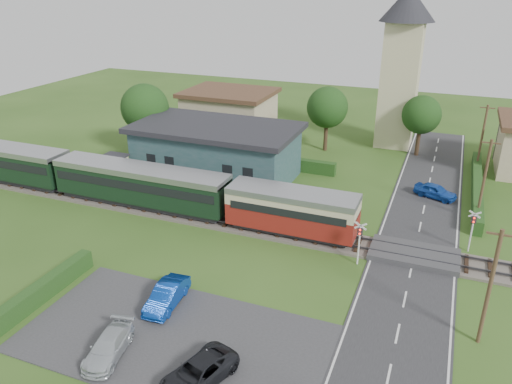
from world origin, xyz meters
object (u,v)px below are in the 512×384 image
at_px(car_park_dark, 198,373).
at_px(crossing_signal_near, 360,237).
at_px(train, 110,179).
at_px(car_park_blue, 167,295).
at_px(equipment_hut, 114,168).
at_px(crossing_signal_far, 473,225).
at_px(station_building, 217,151).
at_px(pedestrian_near, 260,200).
at_px(house_west, 229,112).
at_px(church_tower, 402,57).
at_px(car_on_road, 435,191).
at_px(pedestrian_far, 136,179).
at_px(car_park_silver, 108,346).

bearing_deg(car_park_dark, crossing_signal_near, 87.18).
distance_m(train, car_park_blue, 17.11).
height_order(equipment_hut, car_park_dark, equipment_hut).
relative_size(train, crossing_signal_far, 13.18).
bearing_deg(station_building, crossing_signal_near, -34.81).
bearing_deg(pedestrian_near, crossing_signal_far, 177.14).
distance_m(house_west, crossing_signal_near, 33.22).
height_order(church_tower, crossing_signal_near, church_tower).
bearing_deg(crossing_signal_far, car_on_road, 107.77).
height_order(station_building, crossing_signal_far, station_building).
bearing_deg(car_on_road, station_building, 117.88).
bearing_deg(equipment_hut, car_park_blue, -45.26).
xyz_separation_m(car_on_road, pedestrian_far, (-25.78, -8.95, 0.62)).
xyz_separation_m(station_building, car_park_blue, (6.57, -20.49, -1.94)).
relative_size(car_park_silver, pedestrian_near, 2.34).
distance_m(equipment_hut, church_tower, 33.48).
bearing_deg(crossing_signal_near, station_building, 145.19).
bearing_deg(church_tower, crossing_signal_far, -69.98).
height_order(equipment_hut, house_west, house_west).
distance_m(house_west, car_park_dark, 42.79).
relative_size(crossing_signal_near, pedestrian_near, 1.93).
xyz_separation_m(crossing_signal_near, crossing_signal_far, (7.20, 4.80, 0.00)).
relative_size(station_building, church_tower, 0.91).
bearing_deg(car_park_dark, car_park_silver, -163.02).
bearing_deg(car_park_blue, church_tower, 72.32).
xyz_separation_m(car_park_dark, pedestrian_far, (-16.42, 19.03, 0.62)).
bearing_deg(train, house_west, 87.46).
distance_m(car_park_silver, pedestrian_near, 19.15).
height_order(station_building, church_tower, church_tower).
distance_m(equipment_hut, car_park_blue, 20.72).
bearing_deg(equipment_hut, car_park_silver, -54.55).
height_order(crossing_signal_far, car_park_silver, crossing_signal_far).
distance_m(train, crossing_signal_near, 22.55).
relative_size(crossing_signal_far, car_park_silver, 0.83).
distance_m(car_park_blue, car_park_dark, 6.90).
relative_size(station_building, pedestrian_far, 9.28).
bearing_deg(train, car_park_blue, -42.42).
bearing_deg(pedestrian_far, station_building, -30.49).
relative_size(car_on_road, car_park_dark, 0.85).
bearing_deg(car_park_dark, train, 153.41).
bearing_deg(crossing_signal_far, house_west, 144.23).
relative_size(church_tower, car_park_silver, 4.44).
distance_m(station_building, car_on_road, 20.93).
bearing_deg(pedestrian_near, crossing_signal_near, 149.47).
bearing_deg(car_park_blue, pedestrian_far, 124.73).
relative_size(station_building, crossing_signal_far, 4.88).
bearing_deg(train, car_on_road, 23.26).
height_order(train, car_on_road, train).
bearing_deg(car_park_silver, car_park_dark, -11.12).
height_order(equipment_hut, station_building, station_building).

